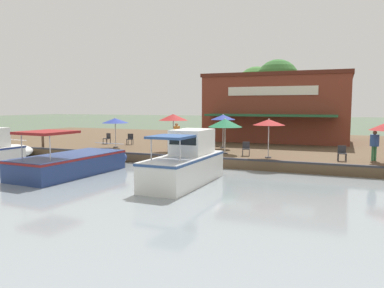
{
  "coord_description": "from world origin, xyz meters",
  "views": [
    {
      "loc": [
        20.17,
        7.77,
        3.65
      ],
      "look_at": [
        -1.0,
        -0.84,
        1.3
      ],
      "focal_mm": 35.0,
      "sensor_mm": 36.0,
      "label": 1
    }
  ],
  "objects_px": {
    "patio_umbrella_mid_patio_right": "(173,117)",
    "person_at_quay_edge": "(177,132)",
    "patio_umbrella_far_corner": "(223,117)",
    "patio_umbrella_back_row": "(115,121)",
    "motorboat_nearest_quay": "(78,162)",
    "tree_behind_restaurant": "(275,83)",
    "cafe_chair_back_row_seat": "(342,152)",
    "cafe_chair_facing_river": "(107,138)",
    "waterfront_restaurant": "(279,108)",
    "patio_umbrella_mid_patio_left": "(269,122)",
    "tree_downstream_bank": "(254,89)",
    "patio_umbrella_near_quay_edge": "(225,123)",
    "mooring_post": "(43,141)",
    "cafe_chair_far_corner_seat": "(246,148)",
    "person_mid_patio": "(374,142)",
    "cafe_chair_beside_entrance": "(130,138)",
    "motorboat_second_along": "(190,163)"
  },
  "relations": [
    {
      "from": "cafe_chair_beside_entrance",
      "to": "tree_behind_restaurant",
      "type": "relative_size",
      "value": 0.11
    },
    {
      "from": "patio_umbrella_mid_patio_left",
      "to": "person_mid_patio",
      "type": "relative_size",
      "value": 1.37
    },
    {
      "from": "motorboat_nearest_quay",
      "to": "tree_behind_restaurant",
      "type": "distance_m",
      "value": 22.19
    },
    {
      "from": "cafe_chair_far_corner_seat",
      "to": "patio_umbrella_mid_patio_left",
      "type": "bearing_deg",
      "value": 70.96
    },
    {
      "from": "cafe_chair_back_row_seat",
      "to": "person_at_quay_edge",
      "type": "height_order",
      "value": "person_at_quay_edge"
    },
    {
      "from": "patio_umbrella_near_quay_edge",
      "to": "patio_umbrella_back_row",
      "type": "xyz_separation_m",
      "value": [
        -0.35,
        -8.43,
        0.0
      ]
    },
    {
      "from": "patio_umbrella_mid_patio_right",
      "to": "patio_umbrella_mid_patio_left",
      "type": "relative_size",
      "value": 1.1
    },
    {
      "from": "patio_umbrella_far_corner",
      "to": "patio_umbrella_back_row",
      "type": "bearing_deg",
      "value": -70.03
    },
    {
      "from": "patio_umbrella_back_row",
      "to": "person_at_quay_edge",
      "type": "relative_size",
      "value": 1.21
    },
    {
      "from": "motorboat_nearest_quay",
      "to": "tree_behind_restaurant",
      "type": "height_order",
      "value": "tree_behind_restaurant"
    },
    {
      "from": "cafe_chair_far_corner_seat",
      "to": "person_mid_patio",
      "type": "distance_m",
      "value": 7.14
    },
    {
      "from": "patio_umbrella_mid_patio_right",
      "to": "mooring_post",
      "type": "bearing_deg",
      "value": -76.83
    },
    {
      "from": "patio_umbrella_near_quay_edge",
      "to": "motorboat_second_along",
      "type": "distance_m",
      "value": 6.82
    },
    {
      "from": "cafe_chair_far_corner_seat",
      "to": "cafe_chair_facing_river",
      "type": "relative_size",
      "value": 1.0
    },
    {
      "from": "patio_umbrella_mid_patio_left",
      "to": "cafe_chair_facing_river",
      "type": "distance_m",
      "value": 13.96
    },
    {
      "from": "cafe_chair_facing_river",
      "to": "tree_downstream_bank",
      "type": "relative_size",
      "value": 0.12
    },
    {
      "from": "waterfront_restaurant",
      "to": "patio_umbrella_far_corner",
      "type": "distance_m",
      "value": 8.7
    },
    {
      "from": "cafe_chair_beside_entrance",
      "to": "person_mid_patio",
      "type": "xyz_separation_m",
      "value": [
        2.46,
        17.16,
        0.57
      ]
    },
    {
      "from": "motorboat_second_along",
      "to": "motorboat_nearest_quay",
      "type": "bearing_deg",
      "value": -89.13
    },
    {
      "from": "cafe_chair_back_row_seat",
      "to": "cafe_chair_facing_river",
      "type": "xyz_separation_m",
      "value": [
        -2.93,
        -17.47,
        0.0
      ]
    },
    {
      "from": "patio_umbrella_mid_patio_left",
      "to": "motorboat_second_along",
      "type": "distance_m",
      "value": 6.48
    },
    {
      "from": "cafe_chair_beside_entrance",
      "to": "tree_behind_restaurant",
      "type": "height_order",
      "value": "tree_behind_restaurant"
    },
    {
      "from": "cafe_chair_far_corner_seat",
      "to": "cafe_chair_beside_entrance",
      "type": "relative_size",
      "value": 1.0
    },
    {
      "from": "patio_umbrella_far_corner",
      "to": "waterfront_restaurant",
      "type": "bearing_deg",
      "value": 162.35
    },
    {
      "from": "patio_umbrella_mid_patio_right",
      "to": "tree_downstream_bank",
      "type": "relative_size",
      "value": 0.35
    },
    {
      "from": "person_mid_patio",
      "to": "cafe_chair_beside_entrance",
      "type": "bearing_deg",
      "value": -98.15
    },
    {
      "from": "tree_downstream_bank",
      "to": "mooring_post",
      "type": "bearing_deg",
      "value": -29.54
    },
    {
      "from": "patio_umbrella_mid_patio_left",
      "to": "tree_behind_restaurant",
      "type": "height_order",
      "value": "tree_behind_restaurant"
    },
    {
      "from": "patio_umbrella_near_quay_edge",
      "to": "tree_behind_restaurant",
      "type": "xyz_separation_m",
      "value": [
        -13.74,
        0.75,
        3.29
      ]
    },
    {
      "from": "patio_umbrella_back_row",
      "to": "cafe_chair_facing_river",
      "type": "relative_size",
      "value": 2.56
    },
    {
      "from": "patio_umbrella_back_row",
      "to": "motorboat_second_along",
      "type": "height_order",
      "value": "patio_umbrella_back_row"
    },
    {
      "from": "person_at_quay_edge",
      "to": "motorboat_second_along",
      "type": "distance_m",
      "value": 9.98
    },
    {
      "from": "motorboat_second_along",
      "to": "tree_downstream_bank",
      "type": "bearing_deg",
      "value": -174.43
    },
    {
      "from": "patio_umbrella_back_row",
      "to": "mooring_post",
      "type": "distance_m",
      "value": 5.29
    },
    {
      "from": "waterfront_restaurant",
      "to": "cafe_chair_facing_river",
      "type": "distance_m",
      "value": 15.23
    },
    {
      "from": "patio_umbrella_mid_patio_right",
      "to": "person_at_quay_edge",
      "type": "bearing_deg",
      "value": -160.81
    },
    {
      "from": "cafe_chair_back_row_seat",
      "to": "cafe_chair_facing_river",
      "type": "bearing_deg",
      "value": -99.51
    },
    {
      "from": "cafe_chair_facing_river",
      "to": "person_at_quay_edge",
      "type": "height_order",
      "value": "person_at_quay_edge"
    },
    {
      "from": "mooring_post",
      "to": "patio_umbrella_mid_patio_right",
      "type": "bearing_deg",
      "value": 103.17
    },
    {
      "from": "waterfront_restaurant",
      "to": "tree_downstream_bank",
      "type": "relative_size",
      "value": 1.67
    },
    {
      "from": "tree_downstream_bank",
      "to": "patio_umbrella_far_corner",
      "type": "bearing_deg",
      "value": 3.71
    },
    {
      "from": "patio_umbrella_back_row",
      "to": "cafe_chair_facing_river",
      "type": "distance_m",
      "value": 3.25
    },
    {
      "from": "motorboat_second_along",
      "to": "mooring_post",
      "type": "relative_size",
      "value": 6.3
    },
    {
      "from": "waterfront_restaurant",
      "to": "patio_umbrella_mid_patio_left",
      "type": "height_order",
      "value": "waterfront_restaurant"
    },
    {
      "from": "patio_umbrella_far_corner",
      "to": "tree_downstream_bank",
      "type": "xyz_separation_m",
      "value": [
        -13.94,
        -0.9,
        2.63
      ]
    },
    {
      "from": "patio_umbrella_mid_patio_left",
      "to": "patio_umbrella_back_row",
      "type": "bearing_deg",
      "value": -96.51
    },
    {
      "from": "patio_umbrella_mid_patio_right",
      "to": "tree_behind_restaurant",
      "type": "xyz_separation_m",
      "value": [
        -13.77,
        4.36,
        2.98
      ]
    },
    {
      "from": "patio_umbrella_mid_patio_right",
      "to": "cafe_chair_facing_river",
      "type": "distance_m",
      "value": 7.54
    },
    {
      "from": "tree_behind_restaurant",
      "to": "cafe_chair_facing_river",
      "type": "bearing_deg",
      "value": -44.72
    },
    {
      "from": "cafe_chair_back_row_seat",
      "to": "mooring_post",
      "type": "height_order",
      "value": "mooring_post"
    }
  ]
}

